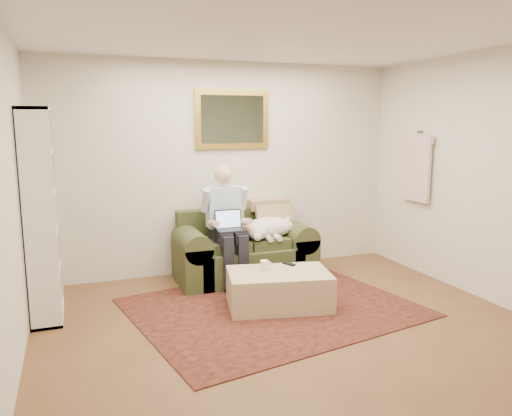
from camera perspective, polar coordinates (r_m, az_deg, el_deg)
room_shell at (r=4.26m, az=4.90°, el=2.13°), size 4.51×5.00×2.61m
rug at (r=5.18m, az=1.87°, el=-11.27°), size 3.03×2.60×0.01m
sofa at (r=6.04m, az=-1.39°, el=-5.44°), size 1.62×0.82×0.97m
seated_man at (r=5.74m, az=-3.22°, el=-2.14°), size 0.53×0.76×1.36m
laptop at (r=5.67m, az=-3.03°, el=-1.93°), size 0.31×0.25×0.23m
sleeping_dog at (r=5.99m, az=1.49°, el=-2.23°), size 0.67×0.42×0.25m
ottoman at (r=5.15m, az=2.62°, el=-9.28°), size 1.13×0.84×0.37m
coffee_mug at (r=5.14m, az=0.94°, el=-6.56°), size 0.08×0.08×0.10m
tv_remote at (r=5.34m, az=3.79°, el=-6.39°), size 0.10×0.16×0.02m
bookshelf at (r=5.14m, az=-23.36°, el=-0.71°), size 0.28×0.80×2.00m
wall_mirror at (r=6.23m, az=-2.72°, el=10.08°), size 0.94×0.04×0.72m
hanging_shirt at (r=6.47m, az=17.90°, el=4.73°), size 0.06×0.52×0.90m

